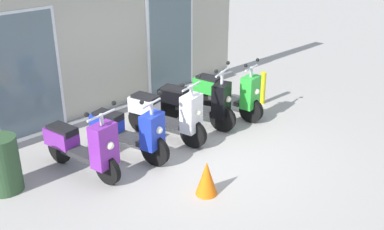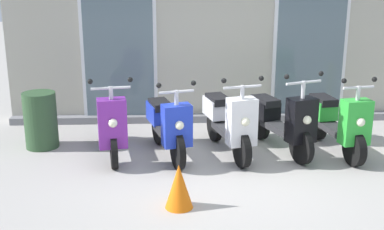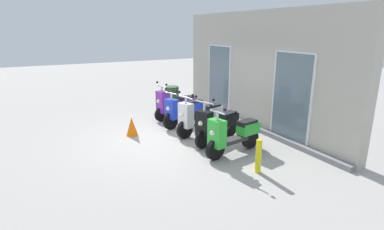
# 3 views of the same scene
# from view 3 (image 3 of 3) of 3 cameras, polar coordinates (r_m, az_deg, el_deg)

# --- Properties ---
(ground_plane) EXTENTS (40.00, 40.00, 0.00)m
(ground_plane) POSITION_cam_3_polar(r_m,az_deg,el_deg) (8.26, -3.33, -4.25)
(ground_plane) COLOR #A8A39E
(storefront_facade) EXTENTS (7.14, 0.50, 3.32)m
(storefront_facade) POSITION_cam_3_polar(r_m,az_deg,el_deg) (9.24, 11.58, 7.84)
(storefront_facade) COLOR #B2AD9E
(storefront_facade) RESTS_ON ground_plane
(scooter_purple) EXTENTS (0.65, 1.56, 1.24)m
(scooter_purple) POSITION_cam_3_polar(r_m,az_deg,el_deg) (9.87, -3.26, 2.05)
(scooter_purple) COLOR black
(scooter_purple) RESTS_ON ground_plane
(scooter_blue) EXTENTS (0.72, 1.55, 1.20)m
(scooter_blue) POSITION_cam_3_polar(r_m,az_deg,el_deg) (9.13, -1.48, 0.88)
(scooter_blue) COLOR black
(scooter_blue) RESTS_ON ground_plane
(scooter_white) EXTENTS (0.74, 1.62, 1.25)m
(scooter_white) POSITION_cam_3_polar(r_m,az_deg,el_deg) (8.39, 1.45, -0.30)
(scooter_white) COLOR black
(scooter_white) RESTS_ON ground_plane
(scooter_black) EXTENTS (0.86, 1.58, 1.28)m
(scooter_black) POSITION_cam_3_polar(r_m,az_deg,el_deg) (7.78, 4.65, -1.71)
(scooter_black) COLOR black
(scooter_black) RESTS_ON ground_plane
(scooter_green) EXTENTS (0.61, 1.62, 1.23)m
(scooter_green) POSITION_cam_3_polar(r_m,az_deg,el_deg) (7.12, 7.64, -3.63)
(scooter_green) COLOR black
(scooter_green) RESTS_ON ground_plane
(trash_bin) EXTENTS (0.49, 0.49, 0.85)m
(trash_bin) POSITION_cam_3_polar(r_m,az_deg,el_deg) (11.00, -3.76, 3.15)
(trash_bin) COLOR #2D4C2D
(trash_bin) RESTS_ON ground_plane
(traffic_cone) EXTENTS (0.32, 0.32, 0.52)m
(traffic_cone) POSITION_cam_3_polar(r_m,az_deg,el_deg) (8.50, -11.14, -2.09)
(traffic_cone) COLOR orange
(traffic_cone) RESTS_ON ground_plane
(curb_bollard) EXTENTS (0.12, 0.12, 0.70)m
(curb_bollard) POSITION_cam_3_polar(r_m,az_deg,el_deg) (6.37, 12.28, -7.48)
(curb_bollard) COLOR yellow
(curb_bollard) RESTS_ON ground_plane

